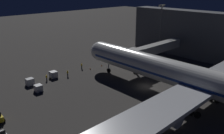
# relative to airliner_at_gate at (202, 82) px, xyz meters

# --- Properties ---
(ground_plane) EXTENTS (320.00, 320.00, 0.00)m
(ground_plane) POSITION_rel_airliner_at_gate_xyz_m (-0.00, -13.37, -5.35)
(ground_plane) COLOR #383533
(airliner_at_gate) EXTENTS (54.83, 66.24, 19.01)m
(airliner_at_gate) POSITION_rel_airliner_at_gate_xyz_m (0.00, 0.00, 0.00)
(airliner_at_gate) COLOR silver
(airliner_at_gate) RESTS_ON ground_plane
(jet_bridge) EXTENTS (22.47, 3.40, 7.02)m
(jet_bridge) POSITION_rel_airliner_at_gate_xyz_m (-12.04, -21.26, 0.14)
(jet_bridge) COLOR #9E9E99
(jet_bridge) RESTS_ON ground_plane
(apron_floodlight_mast) EXTENTS (2.90, 0.50, 16.94)m
(apron_floodlight_mast) POSITION_rel_airliner_at_gate_xyz_m (-25.50, -28.23, 4.54)
(apron_floodlight_mast) COLOR #59595E
(apron_floodlight_mast) RESTS_ON ground_plane
(baggage_container_near_belt) EXTENTS (1.57, 1.61, 1.54)m
(baggage_container_near_belt) POSITION_rel_airliner_at_gate_xyz_m (19.90, -28.88, -4.58)
(baggage_container_near_belt) COLOR #B7BABF
(baggage_container_near_belt) RESTS_ON ground_plane
(baggage_container_mid_row) EXTENTS (1.73, 1.51, 1.67)m
(baggage_container_mid_row) POSITION_rel_airliner_at_gate_xyz_m (19.73, -33.60, -4.52)
(baggage_container_mid_row) COLOR #B7BABF
(baggage_container_mid_row) RESTS_ON ground_plane
(baggage_container_spare) EXTENTS (1.70, 1.77, 1.67)m
(baggage_container_spare) POSITION_rel_airliner_at_gate_xyz_m (13.05, -34.02, -4.51)
(baggage_container_spare) COLOR #B7BABF
(baggage_container_spare) RESTS_ON ground_plane
(ground_crew_near_nose_gear) EXTENTS (0.40, 0.40, 1.66)m
(ground_crew_near_nose_gear) POSITION_rel_airliner_at_gate_xyz_m (15.37, -33.36, -4.44)
(ground_crew_near_nose_gear) COLOR black
(ground_crew_near_nose_gear) RESTS_ON ground_plane
(ground_crew_by_belt_loader) EXTENTS (0.40, 0.40, 1.79)m
(ground_crew_by_belt_loader) POSITION_rel_airliner_at_gate_xyz_m (9.84, -32.22, -4.37)
(ground_crew_by_belt_loader) COLOR black
(ground_crew_by_belt_loader) RESTS_ON ground_plane
(ground_crew_marshaller_fwd) EXTENTS (0.40, 0.40, 1.79)m
(ground_crew_marshaller_fwd) POSITION_rel_airliner_at_gate_xyz_m (3.56, -34.45, -4.37)
(ground_crew_marshaller_fwd) COLOR black
(ground_crew_marshaller_fwd) RESTS_ON ground_plane
(traffic_cone_nose_port) EXTENTS (0.36, 0.36, 0.55)m
(traffic_cone_nose_port) POSITION_rel_airliner_at_gate_xyz_m (-2.20, -32.21, -5.08)
(traffic_cone_nose_port) COLOR orange
(traffic_cone_nose_port) RESTS_ON ground_plane
(traffic_cone_nose_starboard) EXTENTS (0.36, 0.36, 0.55)m
(traffic_cone_nose_starboard) POSITION_rel_airliner_at_gate_xyz_m (2.20, -32.21, -5.08)
(traffic_cone_nose_starboard) COLOR orange
(traffic_cone_nose_starboard) RESTS_ON ground_plane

